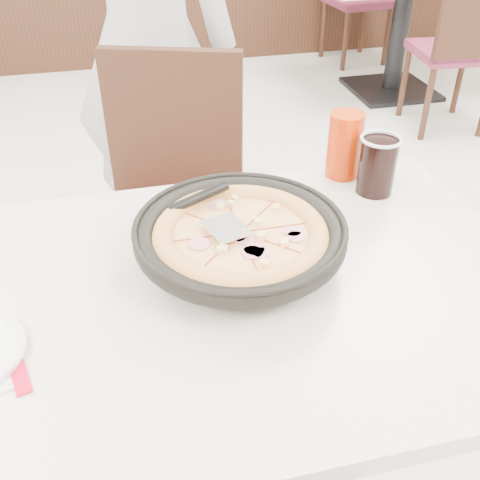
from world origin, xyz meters
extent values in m
plane|color=#ADADA8|center=(0.00, 0.00, 0.00)|extent=(7.00, 7.00, 0.00)
cylinder|color=black|center=(0.09, -0.14, 0.77)|extent=(0.14, 0.14, 0.04)
cylinder|color=black|center=(0.12, -0.11, 0.79)|extent=(0.39, 0.39, 0.01)
cylinder|color=gold|center=(0.11, -0.13, 0.81)|extent=(0.37, 0.37, 0.02)
cube|color=white|center=(0.09, -0.12, 0.84)|extent=(0.09, 0.10, 0.00)
cylinder|color=black|center=(0.49, 0.08, 0.81)|extent=(0.09, 0.09, 0.13)
cylinder|color=#B62704|center=(0.45, 0.18, 0.83)|extent=(0.09, 0.09, 0.16)
imported|color=silver|center=(0.06, 1.02, 0.86)|extent=(0.74, 0.62, 1.73)
camera|label=1|loc=(-0.09, -0.96, 1.42)|focal=42.00mm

